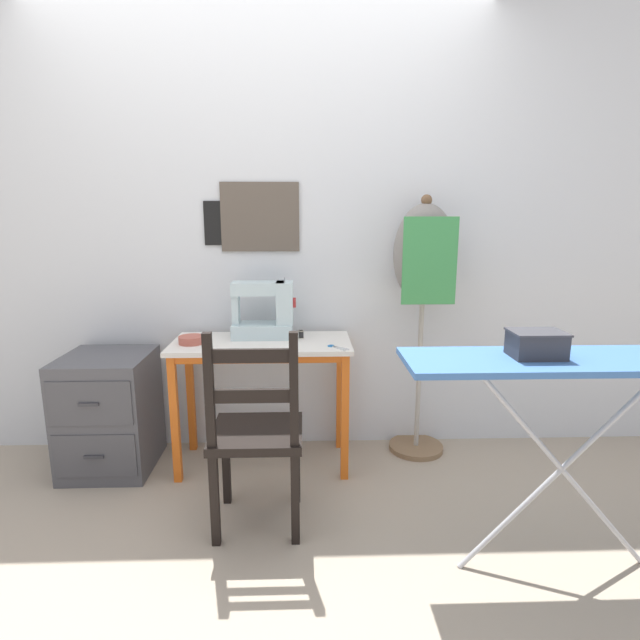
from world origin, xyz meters
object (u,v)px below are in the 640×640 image
filing_cabinet (110,412)px  ironing_board (573,370)px  storage_box (536,344)px  fabric_bowl (191,340)px  scissors (335,347)px  dress_form (424,268)px  thread_spool_near_machine (301,334)px  sewing_machine (267,311)px  wooden_chair (256,435)px

filing_cabinet → ironing_board: ironing_board is taller
storage_box → fabric_bowl: bearing=149.9°
scissors → dress_form: dress_form is taller
fabric_bowl → ironing_board: (1.59, -0.85, 0.09)m
fabric_bowl → thread_spool_near_machine: 0.59m
scissors → filing_cabinet: bearing=174.1°
fabric_bowl → scissors: (0.76, -0.10, -0.02)m
sewing_machine → storage_box: sewing_machine is taller
scissors → thread_spool_near_machine: bearing=131.4°
scissors → fabric_bowl: bearing=172.2°
fabric_bowl → ironing_board: ironing_board is taller
wooden_chair → ironing_board: (1.20, -0.31, 0.38)m
scissors → dress_form: (0.51, 0.27, 0.38)m
wooden_chair → dress_form: (0.88, 0.71, 0.65)m
dress_form → wooden_chair: bearing=-141.0°
filing_cabinet → wooden_chair: bearing=-33.6°
dress_form → ironing_board: bearing=-72.4°
filing_cabinet → dress_form: size_ratio=0.43×
sewing_machine → dress_form: bearing=2.8°
fabric_bowl → storage_box: storage_box is taller
wooden_chair → dress_form: size_ratio=0.63×
thread_spool_near_machine → ironing_board: ironing_board is taller
thread_spool_near_machine → ironing_board: 1.39m
fabric_bowl → sewing_machine: bearing=17.3°
wooden_chair → ironing_board: bearing=-14.3°
fabric_bowl → dress_form: bearing=7.4°
dress_form → ironing_board: size_ratio=1.19×
fabric_bowl → filing_cabinet: fabric_bowl is taller
sewing_machine → scissors: 0.45m
scissors → filing_cabinet: 1.30m
thread_spool_near_machine → dress_form: size_ratio=0.03×
ironing_board → fabric_bowl: bearing=151.8°
sewing_machine → ironing_board: (1.20, -0.98, -0.04)m
fabric_bowl → filing_cabinet: (-0.47, 0.02, -0.41)m
filing_cabinet → storage_box: bearing=-24.2°
fabric_bowl → scissors: 0.76m
scissors → ironing_board: size_ratio=0.09×
sewing_machine → filing_cabinet: 1.03m
wooden_chair → filing_cabinet: wooden_chair is taller
fabric_bowl → dress_form: dress_form is taller
scissors → storage_box: 1.04m
filing_cabinet → dress_form: 1.91m
thread_spool_near_machine → ironing_board: size_ratio=0.03×
sewing_machine → ironing_board: size_ratio=0.28×
fabric_bowl → scissors: size_ratio=1.18×
filing_cabinet → dress_form: bearing=4.7°
thread_spool_near_machine → filing_cabinet: size_ratio=0.07×
fabric_bowl → ironing_board: 1.81m
sewing_machine → scissors: sewing_machine is taller
sewing_machine → wooden_chair: sewing_machine is taller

